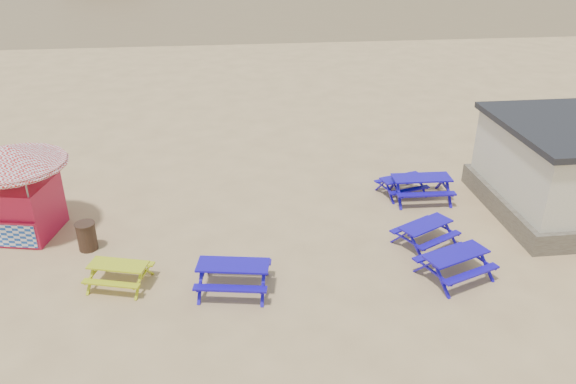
{
  "coord_description": "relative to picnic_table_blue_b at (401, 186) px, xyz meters",
  "views": [
    {
      "loc": [
        -2.08,
        -14.86,
        9.16
      ],
      "look_at": [
        -0.16,
        1.5,
        1.0
      ],
      "focal_mm": 35.0,
      "sensor_mm": 36.0,
      "label": 1
    }
  ],
  "objects": [
    {
      "name": "wet_sand",
      "position": [
        -4.16,
        52.12,
        -0.33
      ],
      "size": [
        400.0,
        400.0,
        0.0
      ],
      "primitive_type": "plane",
      "color": "olive",
      "rests_on": "ground"
    },
    {
      "name": "picnic_table_blue_b",
      "position": [
        0.0,
        0.0,
        0.0
      ],
      "size": [
        1.86,
        1.65,
        0.66
      ],
      "rotation": [
        0.0,
        0.0,
        0.27
      ],
      "color": "#1301AB",
      "rests_on": "ground"
    },
    {
      "name": "picnic_table_blue_f",
      "position": [
        -0.32,
        -3.49,
        0.03
      ],
      "size": [
        2.17,
        2.03,
        0.72
      ],
      "rotation": [
        0.0,
        0.0,
        0.49
      ],
      "color": "#1301AB",
      "rests_on": "ground"
    },
    {
      "name": "picnic_table_blue_c",
      "position": [
        0.55,
        -0.46,
        0.1
      ],
      "size": [
        2.1,
        1.72,
        0.86
      ],
      "rotation": [
        0.0,
        0.0,
        -0.03
      ],
      "color": "#1301AB",
      "rests_on": "ground"
    },
    {
      "name": "ground",
      "position": [
        -4.16,
        -2.88,
        -0.33
      ],
      "size": [
        400.0,
        400.0,
        0.0
      ],
      "primitive_type": "plane",
      "color": "tan",
      "rests_on": "ground"
    },
    {
      "name": "litter_bin",
      "position": [
        -10.58,
        -2.56,
        0.12
      ],
      "size": [
        0.61,
        0.61,
        0.89
      ],
      "color": "#362018",
      "rests_on": "ground"
    },
    {
      "name": "picnic_table_yellow",
      "position": [
        -9.33,
        -4.55,
        0.0
      ],
      "size": [
        1.87,
        1.66,
        0.66
      ],
      "rotation": [
        0.0,
        0.0,
        -0.28
      ],
      "color": "#ACB40D",
      "rests_on": "ground"
    },
    {
      "name": "ice_cream_kiosk",
      "position": [
        -12.75,
        -1.33,
        1.56
      ],
      "size": [
        3.97,
        3.97,
        3.0
      ],
      "rotation": [
        0.0,
        0.0,
        -0.21
      ],
      "color": "#AF1233",
      "rests_on": "ground"
    },
    {
      "name": "picnic_table_blue_d",
      "position": [
        -6.23,
        -5.13,
        0.07
      ],
      "size": [
        2.16,
        1.86,
        0.81
      ],
      "rotation": [
        0.0,
        0.0,
        -0.17
      ],
      "color": "#1301AB",
      "rests_on": "ground"
    },
    {
      "name": "picnic_table_blue_e",
      "position": [
        -0.08,
        -5.27,
        0.06
      ],
      "size": [
        2.27,
        2.06,
        0.78
      ],
      "rotation": [
        0.0,
        0.0,
        0.37
      ],
      "color": "#1301AB",
      "rests_on": "ground"
    }
  ]
}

